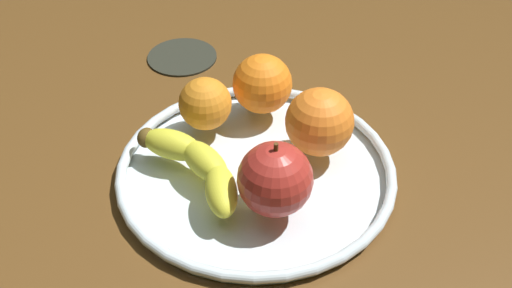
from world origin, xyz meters
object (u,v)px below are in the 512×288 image
object	(u,v)px
orange_front_right	(321,124)
orange_back_left	(262,84)
apple	(275,179)
ambient_coaster	(182,56)
orange_center	(205,104)
banana	(196,164)
fruit_bowl	(256,171)

from	to	relation	value
orange_front_right	orange_back_left	bearing A→B (deg)	16.88
apple	orange_back_left	size ratio (longest dim) A/B	1.17
orange_back_left	ambient_coaster	xyz separation A→B (cm)	(17.29, 5.24, -5.09)
orange_back_left	apple	bearing A→B (deg)	162.19
orange_center	orange_back_left	size ratio (longest dim) A/B	0.86
ambient_coaster	orange_front_right	bearing A→B (deg)	-163.14
banana	fruit_bowl	bearing A→B (deg)	-114.03
orange_back_left	orange_front_right	bearing A→B (deg)	-163.12
banana	orange_back_left	size ratio (longest dim) A/B	2.28
banana	apple	size ratio (longest dim) A/B	1.94
orange_back_left	ambient_coaster	world-z (taller)	orange_back_left
fruit_bowl	ambient_coaster	size ratio (longest dim) A/B	3.15
fruit_bowl	orange_front_right	world-z (taller)	orange_front_right
banana	orange_front_right	size ratio (longest dim) A/B	2.14
banana	apple	distance (cm)	9.71
orange_back_left	ambient_coaster	size ratio (longest dim) A/B	0.73
apple	ambient_coaster	bearing A→B (deg)	0.23
banana	ambient_coaster	distance (cm)	26.65
fruit_bowl	orange_center	size ratio (longest dim) A/B	5.00
apple	orange_center	world-z (taller)	apple
fruit_bowl	banana	distance (cm)	7.05
banana	ambient_coaster	xyz separation A→B (cm)	(25.82, -5.82, -3.15)
fruit_bowl	orange_center	xyz separation A→B (cm)	(8.73, 2.86, 3.98)
banana	apple	xyz separation A→B (cm)	(-7.35, -5.96, 2.17)
banana	orange_front_right	xyz separation A→B (cm)	(-1.27, -14.03, 2.17)
orange_center	ambient_coaster	size ratio (longest dim) A/B	0.63
ambient_coaster	orange_back_left	bearing A→B (deg)	-163.16
apple	orange_front_right	distance (cm)	10.11
fruit_bowl	orange_back_left	world-z (taller)	orange_back_left
banana	orange_center	world-z (taller)	orange_center
orange_back_left	orange_center	bearing A→B (deg)	94.67
apple	orange_front_right	xyz separation A→B (cm)	(6.09, -8.07, -0.00)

